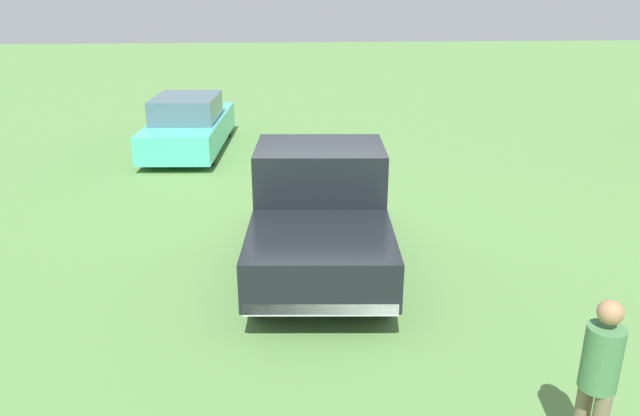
# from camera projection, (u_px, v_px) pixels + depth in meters

# --- Properties ---
(ground_plane) EXTENTS (80.00, 80.00, 0.00)m
(ground_plane) POSITION_uv_depth(u_px,v_px,m) (321.00, 238.00, 10.35)
(ground_plane) COLOR #5B8C47
(pickup_truck) EXTENTS (4.79, 2.25, 1.81)m
(pickup_truck) POSITION_uv_depth(u_px,v_px,m) (320.00, 203.00, 9.23)
(pickup_truck) COLOR black
(pickup_truck) RESTS_ON ground_plane
(sedan_near) EXTENTS (4.70, 2.06, 1.45)m
(sedan_near) POSITION_uv_depth(u_px,v_px,m) (189.00, 125.00, 15.76)
(sedan_near) COLOR black
(sedan_near) RESTS_ON ground_plane
(person_visitor) EXTENTS (0.39, 0.39, 1.63)m
(person_visitor) POSITION_uv_depth(u_px,v_px,m) (599.00, 375.00, 5.17)
(person_visitor) COLOR #7A6B51
(person_visitor) RESTS_ON ground_plane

